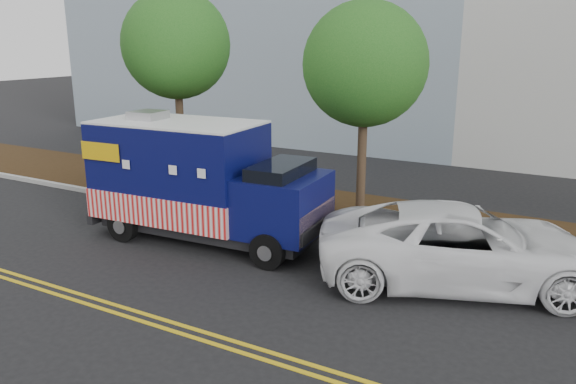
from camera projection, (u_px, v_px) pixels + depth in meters
The scene contains 10 objects.
ground at pixel (266, 245), 14.80m from camera, with size 120.00×120.00×0.00m, color black.
curb at pixel (291, 227), 15.96m from camera, with size 120.00×0.18×0.15m, color #9E9E99.
mulch_strip at pixel (323, 208), 17.73m from camera, with size 120.00×4.00×0.15m, color black.
centerline_near at pixel (149, 315), 11.05m from camera, with size 120.00×0.10×0.01m, color gold.
centerline_far at pixel (140, 321), 10.84m from camera, with size 120.00×0.10×0.01m, color gold.
tree_a at pixel (176, 45), 18.10m from camera, with size 3.50×3.50×6.82m.
tree_b at pixel (365, 65), 15.38m from camera, with size 3.45×3.45×6.31m.
sign_post at pixel (214, 177), 17.09m from camera, with size 0.06×0.06×2.40m, color #473828.
food_truck at pixel (197, 184), 14.94m from camera, with size 6.57×2.80×3.39m.
white_car at pixel (463, 246), 12.32m from camera, with size 2.89×6.27×1.74m, color white.
Camera 1 is at (7.25, -11.87, 5.28)m, focal length 35.00 mm.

